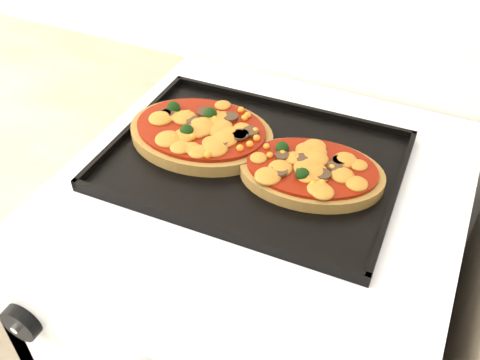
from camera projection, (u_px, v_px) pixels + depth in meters
The scene contains 5 objects.
stove at pixel (256, 343), 1.11m from camera, with size 0.60×0.60×0.91m, color white.
knob_left at pixel (21, 323), 0.69m from camera, with size 0.05×0.05×0.02m, color black.
baking_tray at pixel (254, 160), 0.83m from camera, with size 0.44×0.33×0.02m, color black.
pizza_left at pixel (201, 131), 0.86m from camera, with size 0.24×0.18×0.03m, color olive, non-canonical shape.
pizza_right at pixel (311, 170), 0.79m from camera, with size 0.22×0.15×0.03m, color olive, non-canonical shape.
Camera 1 is at (0.19, 1.13, 1.45)m, focal length 40.00 mm.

